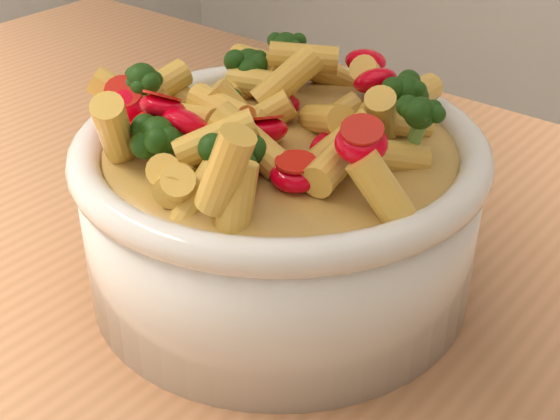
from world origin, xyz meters
The scene contains 2 objects.
serving_bowl centered at (0.01, 0.05, 0.95)m, with size 0.25×0.25×0.11m.
pasta_salad centered at (0.01, 0.05, 1.02)m, with size 0.20×0.20×0.04m.
Camera 1 is at (0.28, -0.27, 1.21)m, focal length 50.00 mm.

